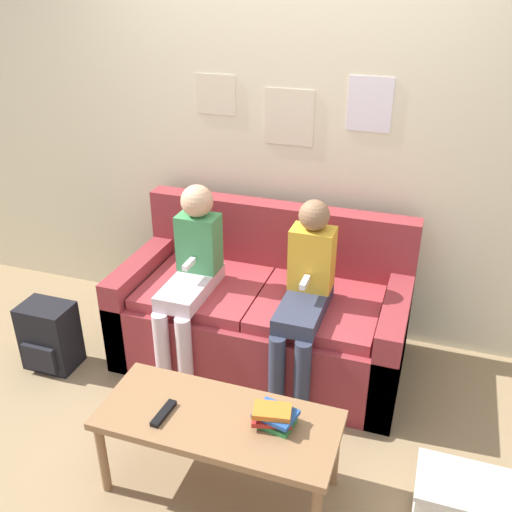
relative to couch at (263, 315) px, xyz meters
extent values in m
plane|color=#937A56|center=(0.00, -0.54, -0.31)|extent=(10.00, 10.00, 0.00)
cube|color=beige|center=(0.00, 0.51, 0.99)|extent=(8.00, 0.06, 2.60)
cube|color=beige|center=(-0.47, 0.48, 1.22)|extent=(0.26, 0.00, 0.24)
cube|color=beige|center=(0.00, 0.48, 1.11)|extent=(0.31, 0.00, 0.34)
cube|color=silver|center=(0.47, 0.48, 1.22)|extent=(0.25, 0.00, 0.31)
cube|color=maroon|center=(0.00, -0.04, -0.08)|extent=(1.72, 0.84, 0.45)
cube|color=maroon|center=(0.00, 0.31, 0.38)|extent=(1.72, 0.14, 0.48)
cube|color=maroon|center=(-0.79, -0.04, 0.00)|extent=(0.14, 0.84, 0.61)
cube|color=maroon|center=(0.79, -0.04, 0.00)|extent=(0.14, 0.84, 0.61)
cube|color=#A1343A|center=(-0.35, -0.07, 0.17)|extent=(0.70, 0.68, 0.07)
cube|color=#A1343A|center=(0.35, -0.07, 0.17)|extent=(0.70, 0.68, 0.07)
cube|color=#8E6642|center=(0.13, -1.04, 0.11)|extent=(1.09, 0.46, 0.04)
cylinder|color=#8E6642|center=(-0.38, -1.23, -0.11)|extent=(0.04, 0.04, 0.40)
cylinder|color=#8E6642|center=(-0.38, -0.85, -0.11)|extent=(0.04, 0.04, 0.40)
cylinder|color=#8E6642|center=(0.63, -0.85, -0.11)|extent=(0.04, 0.04, 0.40)
cylinder|color=silver|center=(-0.45, -0.48, -0.05)|extent=(0.09, 0.09, 0.52)
cylinder|color=silver|center=(-0.31, -0.48, -0.05)|extent=(0.09, 0.09, 0.52)
cube|color=silver|center=(-0.38, -0.22, 0.25)|extent=(0.23, 0.52, 0.09)
cube|color=#429356|center=(-0.38, -0.07, 0.47)|extent=(0.24, 0.16, 0.35)
sphere|color=tan|center=(-0.38, -0.07, 0.73)|extent=(0.19, 0.19, 0.19)
cube|color=white|center=(-0.38, -0.22, 0.40)|extent=(0.03, 0.12, 0.03)
cylinder|color=#33384C|center=(0.23, -0.48, -0.05)|extent=(0.09, 0.09, 0.52)
cylinder|color=#33384C|center=(0.37, -0.48, -0.05)|extent=(0.09, 0.09, 0.52)
cube|color=#33384C|center=(0.30, -0.22, 0.25)|extent=(0.23, 0.52, 0.09)
cube|color=gold|center=(0.30, -0.07, 0.48)|extent=(0.24, 0.16, 0.36)
sphere|color=#8C6647|center=(0.30, -0.07, 0.74)|extent=(0.17, 0.17, 0.17)
cube|color=white|center=(0.30, -0.22, 0.41)|extent=(0.03, 0.12, 0.03)
cube|color=black|center=(-0.11, -1.11, 0.13)|extent=(0.05, 0.17, 0.02)
cube|color=#2D8442|center=(0.38, -1.00, 0.14)|extent=(0.17, 0.15, 0.03)
cube|color=red|center=(0.37, -1.01, 0.16)|extent=(0.19, 0.14, 0.02)
cube|color=#23519E|center=(0.38, -1.00, 0.18)|extent=(0.20, 0.17, 0.02)
cube|color=orange|center=(0.37, -1.01, 0.20)|extent=(0.18, 0.14, 0.03)
cube|color=silver|center=(1.23, -0.95, -0.17)|extent=(0.43, 0.27, 0.28)
cube|color=beige|center=(1.23, -0.95, -0.01)|extent=(0.45, 0.29, 0.02)
cube|color=black|center=(-1.21, -0.50, -0.10)|extent=(0.31, 0.22, 0.43)
cube|color=black|center=(-1.21, -0.62, -0.18)|extent=(0.22, 0.03, 0.17)
camera|label=1|loc=(0.91, -2.82, 1.93)|focal=40.00mm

